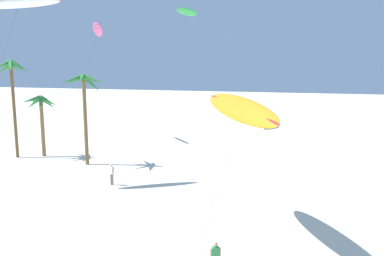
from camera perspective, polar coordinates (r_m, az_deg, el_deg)
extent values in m
cylinder|color=brown|center=(43.59, -25.30, 2.42)|extent=(0.32, 0.32, 10.03)
cone|color=#33843D|center=(42.81, -24.94, 8.42)|extent=(1.91, 0.60, 1.46)
cone|color=#33843D|center=(43.46, -24.65, 8.43)|extent=(1.65, 1.80, 1.46)
cone|color=#33843D|center=(44.07, -25.33, 8.30)|extent=(1.19, 1.93, 1.56)
cone|color=#33843D|center=(44.13, -26.05, 8.33)|extent=(1.94, 1.37, 1.47)
cone|color=#33843D|center=(43.69, -26.52, 8.12)|extent=(1.86, 1.05, 1.67)
cone|color=#33843D|center=(42.91, -26.73, 8.52)|extent=(1.04, 2.04, 1.16)
cone|color=#33843D|center=(42.56, -25.71, 8.39)|extent=(1.71, 1.77, 1.43)
cylinder|color=olive|center=(43.26, -21.69, 0.12)|extent=(0.39, 0.39, 6.32)
cone|color=#33843D|center=(42.43, -20.86, 3.75)|extent=(2.13, 0.76, 1.33)
cone|color=#33843D|center=(43.39, -20.99, 3.55)|extent=(1.16, 2.02, 1.70)
cone|color=#33843D|center=(43.70, -21.78, 3.44)|extent=(1.50, 1.85, 1.82)
cone|color=#33843D|center=(43.40, -22.82, 3.49)|extent=(2.04, 0.84, 1.65)
cone|color=#33843D|center=(42.52, -23.14, 3.92)|extent=(1.39, 2.15, 0.93)
cone|color=#33843D|center=(42.09, -21.92, 3.50)|extent=(1.71, 1.94, 1.52)
cylinder|color=brown|center=(37.97, -15.82, 1.00)|extent=(0.35, 0.35, 8.61)
cone|color=#287533|center=(36.98, -14.70, 7.09)|extent=(2.40, 0.68, 1.12)
cone|color=#287533|center=(38.10, -14.92, 6.43)|extent=(1.43, 2.14, 1.94)
cone|color=#287533|center=(38.71, -16.04, 6.88)|extent=(1.73, 2.28, 1.41)
cone|color=#287533|center=(38.34, -17.37, 6.93)|extent=(2.40, 0.75, 1.25)
cone|color=#287533|center=(37.04, -17.56, 7.02)|extent=(1.45, 2.40, 1.06)
cone|color=#287533|center=(36.51, -16.34, 7.14)|extent=(1.55, 2.37, 0.96)
cylinder|color=#4C4C51|center=(43.61, 26.20, 9.72)|extent=(0.37, 3.28, 21.20)
ellipsoid|color=green|center=(60.66, -0.74, 17.16)|extent=(3.10, 4.78, 1.51)
ellipsoid|color=purple|center=(60.67, -0.74, 17.20)|extent=(2.26, 4.56, 0.91)
cylinder|color=#4C4C51|center=(59.23, -2.42, 8.59)|extent=(2.76, 2.75, 17.86)
ellipsoid|color=orange|center=(20.26, 7.02, 3.02)|extent=(6.08, 8.15, 1.82)
ellipsoid|color=red|center=(20.25, 7.03, 3.12)|extent=(5.47, 7.88, 1.09)
cylinder|color=#4C4C51|center=(19.01, 3.99, -8.72)|extent=(1.03, 4.43, 7.21)
ellipsoid|color=white|center=(33.33, -24.74, 16.69)|extent=(5.53, 4.30, 1.44)
ellipsoid|color=#EA5193|center=(33.33, -24.74, 16.75)|extent=(5.30, 3.85, 1.05)
ellipsoid|color=#EA5193|center=(51.14, -14.10, 14.22)|extent=(4.28, 4.94, 2.28)
ellipsoid|color=blue|center=(51.14, -14.11, 14.26)|extent=(3.60, 4.63, 1.37)
cylinder|color=#4C4C51|center=(47.87, -16.25, 5.90)|extent=(0.18, 7.51, 14.14)
cube|color=#338C4C|center=(17.76, 3.56, -18.38)|extent=(0.36, 0.33, 0.61)
cylinder|color=tan|center=(17.84, 4.24, -18.41)|extent=(0.09, 0.09, 0.56)
cylinder|color=tan|center=(17.73, 2.87, -18.57)|extent=(0.09, 0.09, 0.56)
sphere|color=tan|center=(17.57, 3.58, -17.11)|extent=(0.21, 0.21, 0.21)
cylinder|color=slate|center=(31.47, -11.91, -7.65)|extent=(0.14, 0.14, 0.92)
cylinder|color=slate|center=(31.58, -12.14, -7.60)|extent=(0.14, 0.14, 0.92)
cube|color=white|center=(31.32, -12.07, -6.29)|extent=(0.34, 0.26, 0.59)
cylinder|color=beige|center=(31.19, -11.78, -6.42)|extent=(0.09, 0.09, 0.56)
cylinder|color=beige|center=(31.46, -12.35, -6.31)|extent=(0.09, 0.09, 0.56)
sphere|color=beige|center=(31.21, -12.10, -5.53)|extent=(0.21, 0.21, 0.21)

